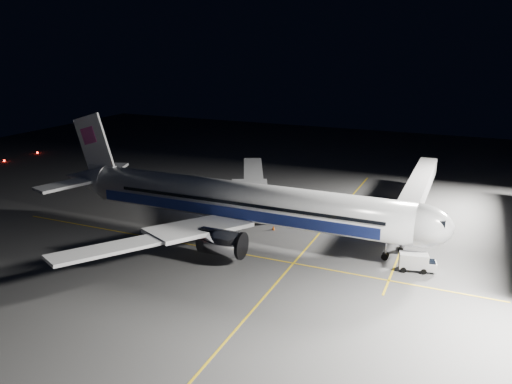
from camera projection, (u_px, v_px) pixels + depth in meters
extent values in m
plane|color=#4C4C4F|center=(243.00, 236.00, 72.93)|extent=(200.00, 200.00, 0.00)
cube|color=gold|center=(308.00, 246.00, 69.07)|extent=(0.25, 80.00, 0.01)
cube|color=gold|center=(224.00, 251.00, 67.67)|extent=(70.00, 0.25, 0.01)
cube|color=gold|center=(407.00, 235.00, 73.21)|extent=(0.25, 40.00, 0.01)
cylinder|color=silver|center=(243.00, 201.00, 71.41)|extent=(48.00, 5.60, 5.60)
ellipsoid|color=silver|center=(416.00, 225.00, 62.15)|extent=(8.96, 5.60, 5.60)
cube|color=black|center=(437.00, 220.00, 60.97)|extent=(2.20, 3.40, 0.90)
cone|color=silver|center=(87.00, 178.00, 82.32)|extent=(9.00, 5.49, 5.49)
cube|color=navy|center=(244.00, 201.00, 74.49)|extent=(42.24, 0.25, 1.50)
cube|color=navy|center=(228.00, 212.00, 69.62)|extent=(42.24, 0.25, 1.50)
cube|color=silver|center=(250.00, 195.00, 79.85)|extent=(11.36, 15.23, 1.53)
cube|color=silver|center=(200.00, 227.00, 65.82)|extent=(11.36, 15.23, 1.53)
cube|color=silver|center=(253.00, 169.00, 92.48)|extent=(8.57, 13.22, 1.31)
cube|color=silver|center=(106.00, 250.00, 56.54)|extent=(8.57, 13.22, 1.31)
cube|color=silver|center=(110.00, 170.00, 86.60)|extent=(6.20, 9.67, 0.45)
cube|color=silver|center=(65.00, 185.00, 77.48)|extent=(6.20, 9.67, 0.45)
cube|color=white|center=(94.00, 144.00, 79.74)|extent=(7.53, 0.40, 10.28)
cube|color=#DF4CA4|center=(89.00, 135.00, 79.64)|extent=(3.22, 0.55, 3.22)
cylinder|color=#B7B7BF|center=(273.00, 203.00, 79.63)|extent=(5.60, 3.40, 3.40)
cylinder|color=#B7B7BF|center=(221.00, 242.00, 63.84)|extent=(5.60, 3.40, 3.40)
cylinder|color=#9999A0|center=(386.00, 250.00, 64.66)|extent=(0.26, 0.26, 2.50)
cylinder|color=black|center=(385.00, 256.00, 64.89)|extent=(0.90, 0.70, 0.90)
cylinder|color=#9999A0|center=(237.00, 216.00, 77.50)|extent=(0.26, 0.26, 2.50)
cylinder|color=#9999A0|center=(210.00, 235.00, 69.96)|extent=(0.26, 0.26, 2.50)
cylinder|color=black|center=(237.00, 220.00, 77.70)|extent=(1.10, 1.60, 1.10)
cylinder|color=black|center=(211.00, 239.00, 70.16)|extent=(1.10, 1.60, 1.10)
cube|color=#B2B2B7|center=(418.00, 188.00, 80.70)|extent=(3.00, 33.90, 2.80)
cube|color=#B2B2B7|center=(404.00, 218.00, 66.80)|extent=(3.60, 3.20, 3.40)
cylinder|color=#9999A0|center=(402.00, 239.00, 67.68)|extent=(0.70, 0.70, 3.10)
cylinder|color=black|center=(401.00, 249.00, 67.24)|extent=(0.70, 0.30, 0.70)
cylinder|color=black|center=(403.00, 245.00, 68.81)|extent=(0.70, 0.30, 0.70)
sphere|color=#FF140A|center=(4.00, 161.00, 118.18)|extent=(0.44, 0.44, 0.44)
sphere|color=#FF140A|center=(37.00, 153.00, 126.95)|extent=(0.44, 0.44, 0.44)
cube|color=silver|center=(414.00, 261.00, 61.45)|extent=(3.70, 2.40, 1.88)
cube|color=silver|center=(430.00, 266.00, 61.21)|extent=(1.68, 1.88, 1.02)
cube|color=black|center=(431.00, 263.00, 61.09)|extent=(1.31, 1.64, 0.43)
cylinder|color=black|center=(422.00, 266.00, 62.35)|extent=(0.71, 0.36, 0.68)
cylinder|color=black|center=(424.00, 272.00, 60.66)|extent=(0.71, 0.36, 0.68)
cylinder|color=black|center=(402.00, 264.00, 62.80)|extent=(0.71, 0.36, 0.68)
cylinder|color=black|center=(403.00, 270.00, 61.11)|extent=(0.71, 0.36, 0.68)
cube|color=black|center=(218.00, 197.00, 88.93)|extent=(2.46, 1.80, 1.02)
cube|color=black|center=(218.00, 193.00, 88.75)|extent=(1.09, 1.09, 0.56)
sphere|color=#FFF2CC|center=(214.00, 197.00, 88.62)|extent=(0.24, 0.24, 0.24)
sphere|color=#FFF2CC|center=(218.00, 198.00, 88.11)|extent=(0.24, 0.24, 0.24)
cylinder|color=black|center=(225.00, 199.00, 89.21)|extent=(0.59, 0.31, 0.56)
cylinder|color=black|center=(219.00, 201.00, 87.97)|extent=(0.59, 0.31, 0.56)
cylinder|color=black|center=(218.00, 197.00, 90.13)|extent=(0.59, 0.31, 0.56)
cylinder|color=black|center=(212.00, 199.00, 88.90)|extent=(0.59, 0.31, 0.56)
cone|color=#DC5109|center=(248.00, 215.00, 80.97)|extent=(0.42, 0.42, 0.63)
cone|color=#DC5109|center=(296.00, 210.00, 83.12)|extent=(0.44, 0.44, 0.66)
cone|color=#DC5109|center=(273.00, 228.00, 75.10)|extent=(0.46, 0.46, 0.69)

